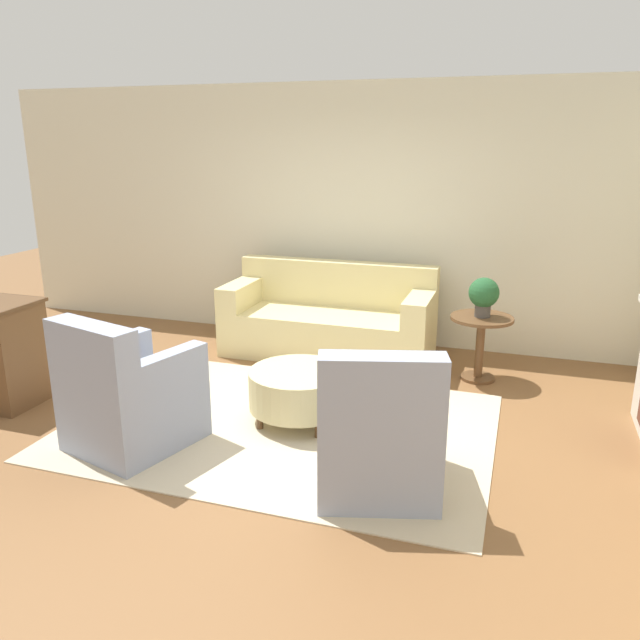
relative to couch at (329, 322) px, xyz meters
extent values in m
plane|color=brown|center=(0.17, -1.83, -0.35)|extent=(16.00, 16.00, 0.00)
cube|color=beige|center=(0.17, 0.64, 1.05)|extent=(8.82, 0.12, 2.80)
cube|color=beige|center=(0.17, -1.83, -0.34)|extent=(3.30, 2.32, 0.01)
cube|color=beige|center=(0.00, -0.05, -0.11)|extent=(2.17, 0.88, 0.47)
cube|color=beige|center=(0.00, 0.29, 0.36)|extent=(2.17, 0.20, 0.48)
cube|color=beige|center=(-0.97, -0.07, 0.25)|extent=(0.24, 0.84, 0.26)
cube|color=beige|center=(0.97, -0.07, 0.25)|extent=(0.24, 0.84, 0.26)
cube|color=brown|center=(0.00, -0.46, -0.32)|extent=(1.95, 0.05, 0.06)
cube|color=#8E99B2|center=(-0.76, -2.42, -0.12)|extent=(0.95, 1.00, 0.42)
cube|color=#8E99B2|center=(-0.84, -2.72, 0.38)|extent=(0.78, 0.40, 0.58)
cube|color=#8E99B2|center=(-0.46, -2.49, 0.25)|extent=(0.35, 0.79, 0.32)
cube|color=#8E99B2|center=(-1.05, -2.32, 0.25)|extent=(0.35, 0.79, 0.32)
cube|color=brown|center=(-0.65, -2.05, -0.31)|extent=(0.66, 0.23, 0.06)
cube|color=#8E99B2|center=(1.09, -2.42, -0.12)|extent=(0.95, 1.00, 0.42)
cube|color=#8E99B2|center=(1.18, -2.72, 0.38)|extent=(0.78, 0.40, 0.58)
cube|color=#8E99B2|center=(1.38, -2.32, 0.25)|extent=(0.35, 0.79, 0.32)
cube|color=#8E99B2|center=(0.79, -2.49, 0.25)|extent=(0.35, 0.79, 0.32)
cube|color=brown|center=(0.99, -2.05, -0.31)|extent=(0.66, 0.23, 0.06)
cylinder|color=beige|center=(0.27, -1.68, -0.06)|extent=(0.80, 0.80, 0.31)
cylinder|color=brown|center=(0.03, -1.92, -0.28)|extent=(0.05, 0.05, 0.12)
cylinder|color=brown|center=(0.51, -1.92, -0.28)|extent=(0.05, 0.05, 0.12)
cylinder|color=brown|center=(0.03, -1.44, -0.28)|extent=(0.05, 0.05, 0.12)
cylinder|color=brown|center=(0.51, -1.44, -0.28)|extent=(0.05, 0.05, 0.12)
cylinder|color=brown|center=(1.58, -0.28, 0.26)|extent=(0.58, 0.58, 0.03)
cylinder|color=brown|center=(1.58, -0.28, -0.05)|extent=(0.08, 0.08, 0.59)
cylinder|color=brown|center=(1.58, -0.28, -0.33)|extent=(0.32, 0.32, 0.03)
cylinder|color=#4C4742|center=(1.58, -0.28, 0.33)|extent=(0.14, 0.14, 0.11)
sphere|color=#23562D|center=(1.58, -0.28, 0.51)|extent=(0.28, 0.28, 0.28)
camera|label=1|loc=(1.89, -6.05, 1.87)|focal=35.00mm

